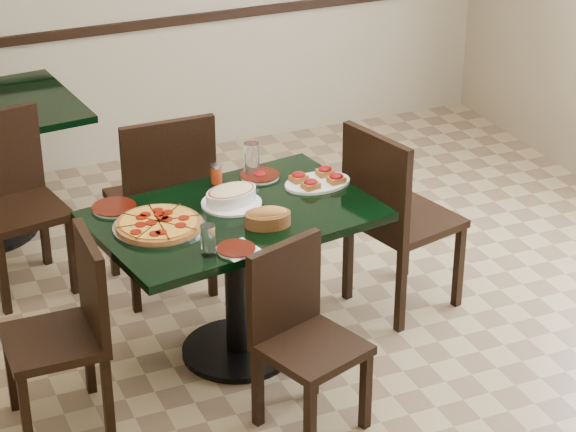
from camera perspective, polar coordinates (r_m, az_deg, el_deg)
name	(u,v)px	position (r m, az deg, el deg)	size (l,w,h in m)	color
floor	(308,374)	(5.26, 1.03, -8.05)	(5.50, 5.50, 0.00)	#927C54
room_shell	(348,8)	(6.58, 3.04, 10.51)	(5.50, 5.50, 5.50)	silver
main_table	(235,248)	(5.12, -2.69, -1.63)	(1.35, 0.98, 0.75)	black
chair_far	(164,195)	(5.65, -6.32, 1.09)	(0.47, 0.47, 1.01)	black
chair_near	(300,328)	(4.73, 0.61, -5.73)	(0.49, 0.49, 0.83)	black
chair_right	(392,210)	(5.52, 5.32, 0.29)	(0.55, 0.55, 0.98)	black
chair_left	(71,323)	(4.81, -10.96, -5.38)	(0.41, 0.41, 0.86)	black
back_chair_near	(12,192)	(5.93, -13.86, 1.20)	(0.51, 0.51, 0.93)	black
pepperoni_pizza	(159,224)	(4.92, -6.58, -0.42)	(0.41, 0.41, 0.04)	#AEADB4
lasagna_casserole	(231,195)	(5.09, -2.90, 1.05)	(0.28, 0.28, 0.09)	white
bread_basket	(268,217)	(4.90, -1.04, -0.06)	(0.23, 0.18, 0.09)	brown
bruschetta_platter	(317,180)	(5.29, 1.50, 1.85)	(0.33, 0.24, 0.05)	white
side_plate_near	(236,249)	(4.71, -2.66, -1.70)	(0.17, 0.17, 0.02)	white
side_plate_far_r	(260,175)	(5.37, -1.45, 2.08)	(0.19, 0.19, 0.03)	white
side_plate_far_l	(114,208)	(5.12, -8.83, 0.43)	(0.20, 0.20, 0.02)	white
napkin_setting	(239,250)	(4.72, -2.52, -1.72)	(0.19, 0.19, 0.01)	white
water_glass_a	(252,159)	(5.38, -1.86, 2.94)	(0.07, 0.07, 0.16)	white
water_glass_b	(208,240)	(4.66, -4.08, -1.24)	(0.06, 0.06, 0.14)	white
pepper_shaker	(216,173)	(5.31, -3.66, 2.17)	(0.06, 0.06, 0.09)	#D04016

